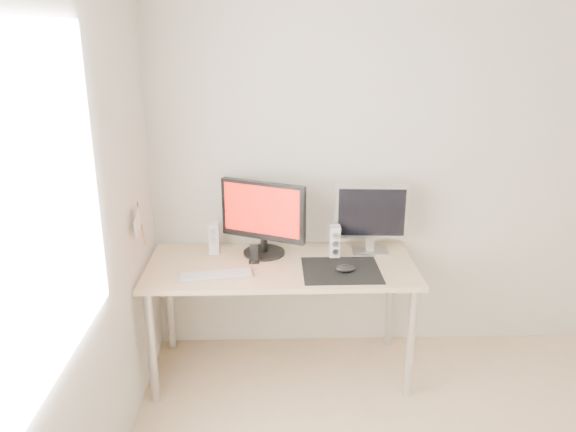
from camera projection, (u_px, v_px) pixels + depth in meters
name	position (u px, v px, depth m)	size (l,w,h in m)	color
wall_back	(426.00, 164.00, 3.57)	(3.50, 3.50, 0.00)	silver
wall_left	(41.00, 287.00, 1.86)	(3.50, 3.50, 0.00)	silver
window_pane	(34.00, 215.00, 1.78)	(1.30, 1.30, 0.00)	white
mousepad	(341.00, 270.00, 3.26)	(0.45, 0.40, 0.00)	black
mouse	(345.00, 269.00, 3.23)	(0.12, 0.07, 0.04)	black
desk	(281.00, 276.00, 3.38)	(1.60, 0.70, 0.73)	#D1B587
main_monitor	(263.00, 216.00, 3.42)	(0.51, 0.35, 0.47)	black
second_monitor	(371.00, 215.00, 3.47)	(0.45, 0.17, 0.43)	#B4B4B6
speaker_left	(214.00, 238.00, 3.49)	(0.06, 0.08, 0.20)	silver
speaker_right	(335.00, 241.00, 3.44)	(0.06, 0.08, 0.20)	silver
keyboard	(216.00, 275.00, 3.18)	(0.43, 0.18, 0.02)	#B7B7BA
phone_dock	(254.00, 257.00, 3.37)	(0.06, 0.05, 0.11)	black
pennant	(139.00, 223.00, 3.10)	(0.01, 0.23, 0.29)	#A57F54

